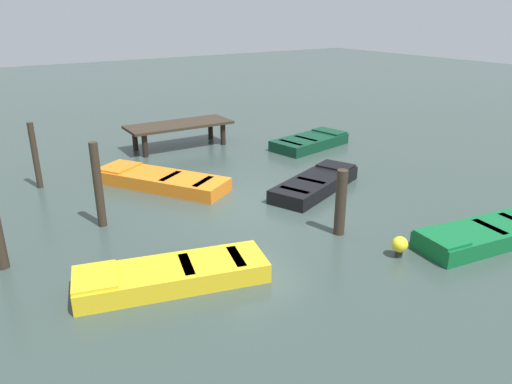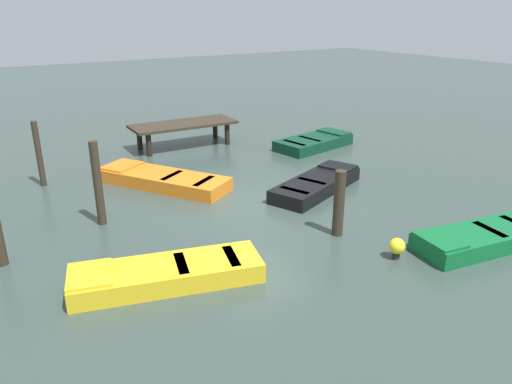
% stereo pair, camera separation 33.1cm
% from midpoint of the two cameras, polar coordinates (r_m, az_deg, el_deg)
% --- Properties ---
extents(ground_plane, '(80.00, 80.00, 0.00)m').
position_cam_midpoint_polar(ground_plane, '(13.58, 0.70, -1.38)').
color(ground_plane, '#33423D').
extents(dock_segment, '(4.09, 1.70, 0.95)m').
position_cam_midpoint_polar(dock_segment, '(19.19, -8.02, 7.65)').
color(dock_segment, '#33281E').
rests_on(dock_segment, ground_plane).
extents(rowboat_black, '(3.66, 2.33, 0.46)m').
position_cam_midpoint_polar(rowboat_black, '(14.59, 7.79, 0.94)').
color(rowboat_black, black).
rests_on(rowboat_black, ground_plane).
extents(rowboat_dark_green, '(3.35, 1.95, 0.46)m').
position_cam_midpoint_polar(rowboat_dark_green, '(19.19, 7.33, 5.85)').
color(rowboat_dark_green, '#0C3823').
rests_on(rowboat_dark_green, ground_plane).
extents(rowboat_yellow, '(3.91, 2.11, 0.46)m').
position_cam_midpoint_polar(rowboat_yellow, '(9.88, -9.59, -9.41)').
color(rowboat_yellow, gold).
rests_on(rowboat_yellow, ground_plane).
extents(rowboat_green, '(3.33, 1.64, 0.46)m').
position_cam_midpoint_polar(rowboat_green, '(12.30, 25.53, -4.95)').
color(rowboat_green, '#0F602D').
rests_on(rowboat_green, ground_plane).
extents(rowboat_orange, '(3.26, 4.21, 0.46)m').
position_cam_midpoint_polar(rowboat_orange, '(15.11, -10.30, 1.49)').
color(rowboat_orange, orange).
rests_on(rowboat_orange, ground_plane).
extents(mooring_piling_center, '(0.21, 0.21, 2.16)m').
position_cam_midpoint_polar(mooring_piling_center, '(12.51, -17.38, 0.93)').
color(mooring_piling_center, '#33281E').
rests_on(mooring_piling_center, ground_plane).
extents(mooring_piling_near_right, '(0.18, 0.18, 2.02)m').
position_cam_midpoint_polar(mooring_piling_near_right, '(15.98, -23.62, 4.10)').
color(mooring_piling_near_right, '#33281E').
rests_on(mooring_piling_near_right, ground_plane).
extents(mooring_piling_mid_right, '(0.26, 0.26, 1.62)m').
position_cam_midpoint_polar(mooring_piling_mid_right, '(11.65, 10.52, -1.33)').
color(mooring_piling_mid_right, '#33281E').
rests_on(mooring_piling_mid_right, ground_plane).
extents(marker_buoy, '(0.36, 0.36, 0.48)m').
position_cam_midpoint_polar(marker_buoy, '(11.08, 17.07, -6.17)').
color(marker_buoy, '#262626').
rests_on(marker_buoy, ground_plane).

